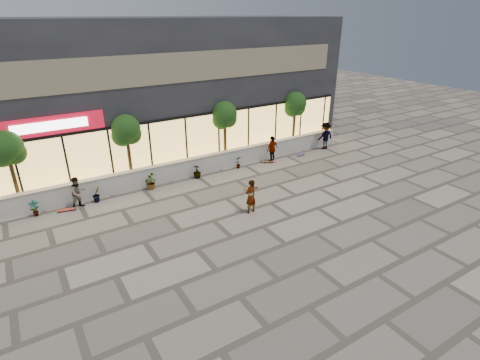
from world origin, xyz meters
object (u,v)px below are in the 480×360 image
tree_west (7,150)px  tree_mideast (225,117)px  skateboard_right_near (269,161)px  skateboard_right_far (301,154)px  skater_right_near (272,149)px  skateboard_left (66,210)px  skater_center (251,196)px  skater_right_far (325,136)px  tree_midwest (126,132)px  tree_east (295,106)px  skateboard_center (252,188)px  skater_left (78,193)px

tree_west → tree_mideast: bearing=0.0°
skateboard_right_near → tree_west: bearing=-160.3°
skateboard_right_far → skater_right_near: bearing=163.1°
skater_right_near → skateboard_left: size_ratio=2.05×
skater_center → skateboard_right_far: skater_center is taller
skater_right_far → skateboard_left: size_ratio=2.26×
skater_right_near → skateboard_right_far: 2.45m
tree_midwest → skater_right_far: tree_midwest is taller
tree_east → skater_right_far: size_ratio=2.07×
skater_right_near → skateboard_right_far: bearing=161.4°
skater_center → skateboard_right_far: 8.59m
skateboard_left → skateboard_right_near: bearing=13.4°
tree_east → skateboard_left: tree_east is taller
skateboard_center → skateboard_left: bearing=160.1°
tree_midwest → skater_left: (-3.05, -1.46, -2.18)m
tree_mideast → tree_east: 5.50m
tree_west → skateboard_center: size_ratio=4.53×
tree_mideast → skater_right_near: bearing=-29.3°
skateboard_right_near → skateboard_center: bearing=-113.1°
tree_west → skater_right_near: tree_west is taller
tree_west → skater_center: 11.40m
skater_left → skateboard_left: size_ratio=1.92×
tree_midwest → skater_right_near: tree_midwest is taller
skater_left → skateboard_center: (8.28, -2.71, -0.72)m
skater_left → skateboard_right_near: bearing=-22.7°
skater_left → tree_midwest: bearing=3.1°
tree_east → skateboard_right_near: bearing=-154.8°
tree_midwest → skater_left: bearing=-154.4°
tree_midwest → skateboard_right_far: size_ratio=4.94×
skateboard_left → skateboard_right_near: skateboard_right_near is taller
tree_east → tree_midwest: bearing=180.0°
tree_west → skateboard_center: bearing=-21.2°
tree_east → tree_mideast: bearing=180.0°
skateboard_center → skateboard_right_far: size_ratio=1.09×
skateboard_right_near → tree_mideast: bearing=172.9°
tree_east → skateboard_center: 8.07m
skateboard_right_far → tree_midwest: bearing=158.0°
tree_midwest → tree_mideast: same height
tree_west → skateboard_right_far: (16.41, -1.58, -2.91)m
skater_right_far → skateboard_left: bearing=3.2°
skater_center → skateboard_left: size_ratio=2.02×
skater_right_near → tree_mideast: bearing=-44.7°
tree_mideast → skater_center: (-2.24, -6.29, -2.14)m
tree_east → skateboard_left: size_ratio=4.70×
tree_west → tree_mideast: size_ratio=1.00×
tree_mideast → skater_center: tree_mideast is taller
skater_center → tree_midwest: bearing=-69.7°
skateboard_center → skateboard_left: 9.35m
tree_midwest → skater_center: size_ratio=2.32×
tree_west → skateboard_center: tree_west is taller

